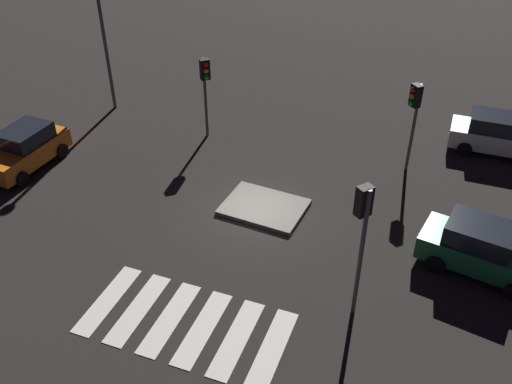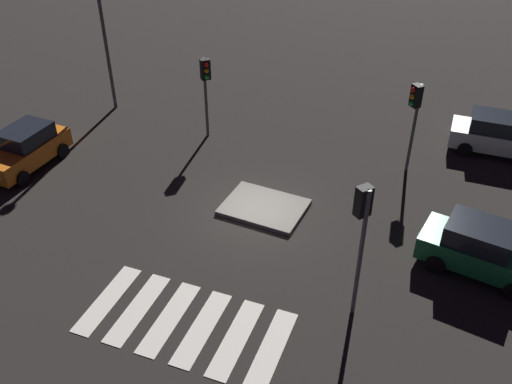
{
  "view_description": "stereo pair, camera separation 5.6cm",
  "coord_description": "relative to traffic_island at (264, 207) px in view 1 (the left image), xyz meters",
  "views": [
    {
      "loc": [
        6.31,
        -16.68,
        13.42
      ],
      "look_at": [
        0.0,
        0.0,
        1.0
      ],
      "focal_mm": 38.99,
      "sensor_mm": 36.0,
      "label": 1
    },
    {
      "loc": [
        6.36,
        -16.66,
        13.42
      ],
      "look_at": [
        0.0,
        0.0,
        1.0
      ],
      "focal_mm": 38.99,
      "sensor_mm": 36.0,
      "label": 2
    }
  ],
  "objects": [
    {
      "name": "ground_plane",
      "position": [
        -0.22,
        -0.33,
        -0.09
      ],
      "size": [
        80.0,
        80.0,
        0.0
      ],
      "primitive_type": "plane",
      "color": "black"
    },
    {
      "name": "car_green",
      "position": [
        8.22,
        -0.66,
        0.82
      ],
      "size": [
        4.48,
        2.58,
        1.86
      ],
      "rotation": [
        0.0,
        0.0,
        -0.18
      ],
      "color": "#196B38",
      "rests_on": "ground"
    },
    {
      "name": "car_orange",
      "position": [
        -11.09,
        -0.67,
        0.8
      ],
      "size": [
        2.15,
        4.27,
        1.82
      ],
      "rotation": [
        0.0,
        0.0,
        -1.62
      ],
      "color": "orange",
      "rests_on": "ground"
    },
    {
      "name": "traffic_light_west",
      "position": [
        -4.63,
        4.66,
        2.95
      ],
      "size": [
        0.54,
        0.53,
        4.01
      ],
      "rotation": [
        0.0,
        0.0,
        -0.85
      ],
      "color": "#47474C",
      "rests_on": "ground"
    },
    {
      "name": "traffic_island",
      "position": [
        0.0,
        0.0,
        0.0
      ],
      "size": [
        3.39,
        2.65,
        0.18
      ],
      "color": "gray",
      "rests_on": "ground"
    },
    {
      "name": "street_lamp",
      "position": [
        -10.71,
        5.81,
        5.26
      ],
      "size": [
        0.56,
        0.56,
        7.88
      ],
      "color": "#47474C",
      "rests_on": "ground"
    },
    {
      "name": "car_white",
      "position": [
        8.5,
        8.14,
        0.81
      ],
      "size": [
        4.25,
        2.02,
        1.84
      ],
      "rotation": [
        0.0,
        0.0,
        -0.0
      ],
      "color": "silver",
      "rests_on": "ground"
    },
    {
      "name": "traffic_light_east",
      "position": [
        4.48,
        -4.13,
        3.52
      ],
      "size": [
        0.53,
        0.54,
        4.78
      ],
      "rotation": [
        0.0,
        0.0,
        2.46
      ],
      "color": "#47474C",
      "rests_on": "ground"
    },
    {
      "name": "traffic_light_north",
      "position": [
        4.83,
        4.95,
        3.04
      ],
      "size": [
        0.54,
        0.54,
        4.13
      ],
      "rotation": [
        0.0,
        0.0,
        -2.33
      ],
      "color": "#47474C",
      "rests_on": "ground"
    },
    {
      "name": "crosswalk_near",
      "position": [
        -0.22,
        -6.57,
        -0.08
      ],
      "size": [
        6.45,
        3.2,
        0.02
      ],
      "color": "silver",
      "rests_on": "ground"
    }
  ]
}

